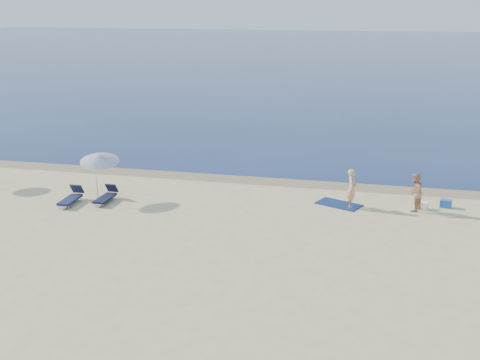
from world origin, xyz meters
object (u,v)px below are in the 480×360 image
at_px(person_right, 415,192).
at_px(umbrella_near, 99,158).
at_px(blue_cooler, 446,204).
at_px(person_left, 352,188).

xyz_separation_m(person_right, umbrella_near, (-14.06, -1.65, 1.13)).
bearing_deg(umbrella_near, blue_cooler, -13.45).
distance_m(blue_cooler, umbrella_near, 15.79).
height_order(person_right, blue_cooler, person_right).
relative_size(blue_cooler, umbrella_near, 0.21).
height_order(blue_cooler, umbrella_near, umbrella_near).
distance_m(person_left, blue_cooler, 4.30).
bearing_deg(person_right, blue_cooler, 141.57).
distance_m(person_right, blue_cooler, 1.77).
bearing_deg(person_left, blue_cooler, -78.00).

